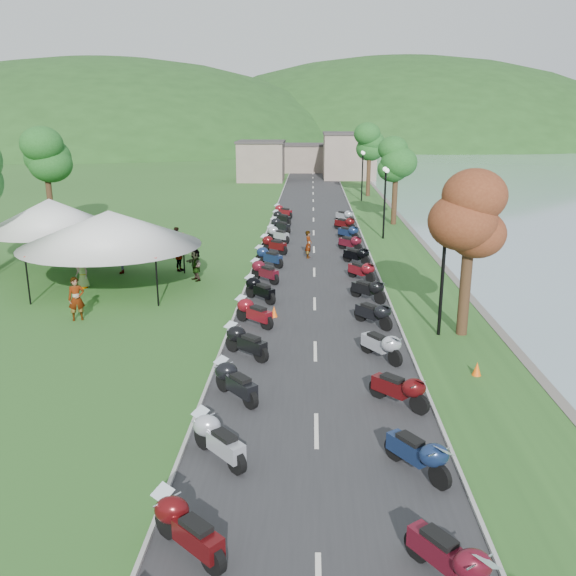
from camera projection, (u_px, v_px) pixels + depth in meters
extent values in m
cube|color=#2D2D30|center=(314.00, 233.00, 46.01)|extent=(7.00, 120.00, 0.02)
cube|color=gray|center=(299.00, 158.00, 88.66)|extent=(18.00, 16.00, 5.00)
imported|color=slate|center=(79.00, 320.00, 26.50)|extent=(0.85, 0.76, 1.92)
imported|color=slate|center=(177.00, 252.00, 39.67)|extent=(0.87, 0.60, 1.64)
imported|color=slate|center=(121.00, 273.00, 34.34)|extent=(0.70, 1.27, 1.86)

